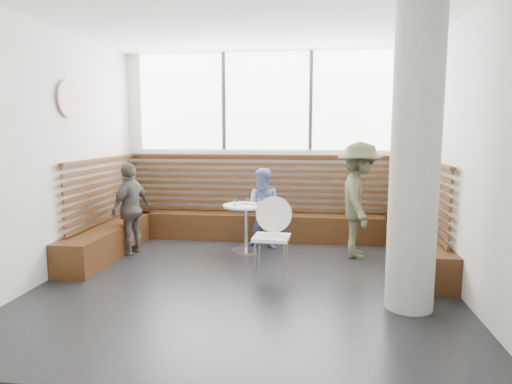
# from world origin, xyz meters

# --- Properties ---
(room) EXTENTS (5.00, 5.00, 3.20)m
(room) POSITION_xyz_m (0.00, 0.00, 1.60)
(room) COLOR silver
(room) RESTS_ON ground
(booth) EXTENTS (5.00, 2.50, 1.44)m
(booth) POSITION_xyz_m (0.00, 1.77, 0.41)
(booth) COLOR #381F0E
(booth) RESTS_ON ground
(concrete_column) EXTENTS (0.50, 0.50, 3.20)m
(concrete_column) POSITION_xyz_m (1.85, -0.60, 1.60)
(concrete_column) COLOR gray
(concrete_column) RESTS_ON ground
(wall_art) EXTENTS (0.03, 0.50, 0.50)m
(wall_art) POSITION_xyz_m (-2.46, 0.40, 2.30)
(wall_art) COLOR white
(wall_art) RESTS_ON room
(cafe_table) EXTENTS (0.72, 0.72, 0.74)m
(cafe_table) POSITION_xyz_m (-0.21, 1.42, 0.53)
(cafe_table) COLOR silver
(cafe_table) RESTS_ON ground
(cafe_chair) EXTENTS (0.48, 0.47, 1.01)m
(cafe_chair) POSITION_xyz_m (0.29, 0.42, 0.59)
(cafe_chair) COLOR white
(cafe_chair) RESTS_ON ground
(adult_man) EXTENTS (0.65, 1.12, 1.72)m
(adult_man) POSITION_xyz_m (1.49, 1.35, 0.86)
(adult_man) COLOR #434830
(adult_man) RESTS_ON ground
(child_back) EXTENTS (0.67, 0.54, 1.29)m
(child_back) POSITION_xyz_m (0.06, 1.67, 0.64)
(child_back) COLOR #6577AF
(child_back) RESTS_ON ground
(child_left) EXTENTS (0.54, 0.88, 1.39)m
(child_left) POSITION_xyz_m (-1.94, 1.12, 0.70)
(child_left) COLOR #54504C
(child_left) RESTS_ON ground
(plate_near) EXTENTS (0.20, 0.20, 0.01)m
(plate_near) POSITION_xyz_m (-0.30, 1.53, 0.75)
(plate_near) COLOR white
(plate_near) RESTS_ON cafe_table
(plate_far) EXTENTS (0.22, 0.22, 0.02)m
(plate_far) POSITION_xyz_m (-0.11, 1.54, 0.75)
(plate_far) COLOR white
(plate_far) RESTS_ON cafe_table
(glass_left) EXTENTS (0.07, 0.07, 0.11)m
(glass_left) POSITION_xyz_m (-0.36, 1.35, 0.80)
(glass_left) COLOR white
(glass_left) RESTS_ON cafe_table
(glass_mid) EXTENTS (0.07, 0.07, 0.11)m
(glass_mid) POSITION_xyz_m (-0.19, 1.42, 0.79)
(glass_mid) COLOR white
(glass_mid) RESTS_ON cafe_table
(glass_right) EXTENTS (0.07, 0.07, 0.11)m
(glass_right) POSITION_xyz_m (-0.03, 1.45, 0.79)
(glass_right) COLOR white
(glass_right) RESTS_ON cafe_table
(menu_card) EXTENTS (0.22, 0.17, 0.00)m
(menu_card) POSITION_xyz_m (-0.18, 1.26, 0.74)
(menu_card) COLOR #A5C64C
(menu_card) RESTS_ON cafe_table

